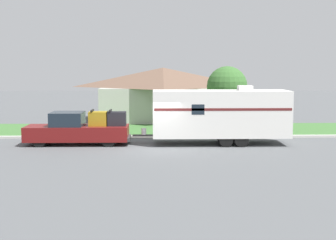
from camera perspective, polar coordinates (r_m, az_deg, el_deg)
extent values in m
plane|color=#515456|center=(25.64, -1.30, -3.46)|extent=(120.00, 120.00, 0.00)
cube|color=beige|center=(29.33, -1.31, -2.05)|extent=(80.00, 0.30, 0.14)
cube|color=#3D6B33|center=(32.95, -1.31, -1.19)|extent=(80.00, 7.00, 0.03)
cube|color=#B2B2A8|center=(39.42, -0.62, 2.08)|extent=(9.97, 7.35, 2.75)
pyramid|color=brown|center=(39.30, -0.62, 5.25)|extent=(10.76, 7.94, 1.60)
cube|color=#4C3828|center=(35.81, -0.54, 1.11)|extent=(1.00, 0.06, 2.10)
cylinder|color=black|center=(26.94, -15.43, -2.22)|extent=(0.91, 0.28, 0.91)
cylinder|color=black|center=(28.43, -14.67, -1.75)|extent=(0.91, 0.28, 0.91)
cylinder|color=black|center=(26.27, -7.26, -2.26)|extent=(0.91, 0.28, 0.91)
cylinder|color=black|center=(27.80, -6.93, -1.76)|extent=(0.91, 0.28, 0.91)
cube|color=maroon|center=(27.47, -13.41, -1.55)|extent=(3.48, 1.92, 0.83)
cube|color=#19232D|center=(27.25, -12.17, 0.13)|extent=(1.81, 1.76, 0.79)
cube|color=maroon|center=(27.02, -7.36, -1.56)|extent=(2.34, 1.92, 0.83)
cube|color=#333333|center=(26.96, -4.75, -2.18)|extent=(0.12, 1.73, 0.20)
cube|color=olive|center=(26.97, -8.48, 0.16)|extent=(1.08, 0.81, 0.80)
cube|color=black|center=(26.97, -9.22, 1.17)|extent=(0.10, 0.89, 0.08)
cube|color=black|center=(26.86, -6.29, 0.16)|extent=(1.08, 0.81, 0.80)
cube|color=black|center=(26.85, -7.04, 1.18)|extent=(0.10, 0.89, 0.08)
cylinder|color=black|center=(26.17, 7.09, -2.44)|extent=(0.78, 0.22, 0.78)
cylinder|color=black|center=(28.18, 6.48, -1.78)|extent=(0.78, 0.22, 0.78)
cylinder|color=black|center=(26.31, 8.94, -2.42)|extent=(0.78, 0.22, 0.78)
cylinder|color=black|center=(28.31, 8.20, -1.77)|extent=(0.78, 0.22, 0.78)
cube|color=silver|center=(26.98, 6.41, 0.82)|extent=(7.74, 2.34, 2.63)
cube|color=#5B1E1E|center=(25.79, 6.77, 1.28)|extent=(7.59, 0.01, 0.14)
cube|color=#383838|center=(26.90, -3.09, -1.88)|extent=(1.18, 0.12, 0.10)
cylinder|color=silver|center=(26.87, -2.97, -1.39)|extent=(0.28, 0.28, 0.36)
cube|color=silver|center=(27.09, 9.38, 3.88)|extent=(0.80, 0.68, 0.28)
cube|color=#19232D|center=(25.63, 3.69, 1.28)|extent=(0.70, 0.01, 0.56)
cylinder|color=brown|center=(30.28, 7.86, -1.00)|extent=(0.09, 0.09, 1.02)
cube|color=black|center=(30.20, 7.88, 0.17)|extent=(0.48, 0.20, 0.22)
cylinder|color=brown|center=(32.50, 7.15, 0.44)|extent=(0.24, 0.24, 2.04)
sphere|color=#38662D|center=(32.34, 7.20, 4.08)|extent=(2.78, 2.78, 2.78)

